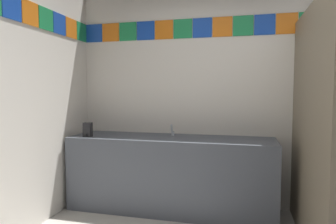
{
  "coord_description": "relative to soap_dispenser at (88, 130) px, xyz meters",
  "views": [
    {
      "loc": [
        -0.11,
        -1.77,
        1.34
      ],
      "look_at": [
        -0.83,
        1.13,
        1.13
      ],
      "focal_mm": 31.95,
      "sensor_mm": 36.0,
      "label": 1
    }
  ],
  "objects": [
    {
      "name": "wall_back",
      "position": [
        1.8,
        0.52,
        0.43
      ],
      "size": [
        4.12,
        0.09,
        2.65
      ],
      "color": "silver",
      "rests_on": "ground_plane"
    },
    {
      "name": "faucet_center",
      "position": [
        0.92,
        0.27,
        -0.03
      ],
      "size": [
        0.04,
        0.1,
        0.14
      ],
      "color": "silver",
      "rests_on": "vanity_counter"
    },
    {
      "name": "vanity_counter",
      "position": [
        0.92,
        0.18,
        -0.49
      ],
      "size": [
        2.27,
        0.6,
        0.83
      ],
      "color": "#4C515B",
      "rests_on": "ground_plane"
    },
    {
      "name": "soap_dispenser",
      "position": [
        0.0,
        0.0,
        0.0
      ],
      "size": [
        0.09,
        0.09,
        0.16
      ],
      "color": "black",
      "rests_on": "vanity_counter"
    }
  ]
}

